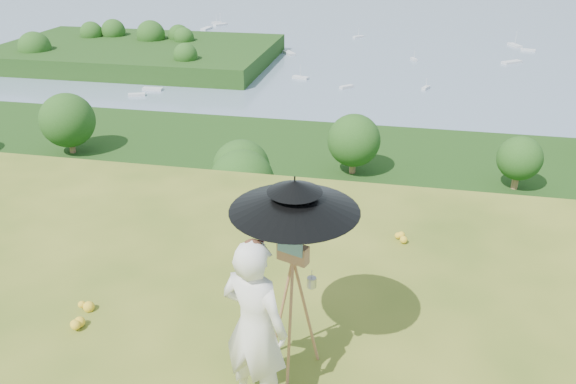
# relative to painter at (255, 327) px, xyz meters

# --- Properties ---
(forest_slope) EXTENTS (140.00, 56.00, 22.00)m
(forest_slope) POSITION_rel_painter_xyz_m (-1.66, 33.38, -29.92)
(forest_slope) COLOR #1A3D10
(forest_slope) RESTS_ON bay_water
(shoreline_tier) EXTENTS (170.00, 28.00, 8.00)m
(shoreline_tier) POSITION_rel_painter_xyz_m (-1.66, 73.38, -36.92)
(shoreline_tier) COLOR gray
(shoreline_tier) RESTS_ON bay_water
(bay_water) EXTENTS (700.00, 700.00, 0.00)m
(bay_water) POSITION_rel_painter_xyz_m (-1.66, 238.38, -34.92)
(bay_water) COLOR slate
(bay_water) RESTS_ON ground
(peninsula) EXTENTS (90.00, 60.00, 12.00)m
(peninsula) POSITION_rel_painter_xyz_m (-76.66, 153.38, -29.92)
(peninsula) COLOR #1A3D10
(peninsula) RESTS_ON bay_water
(slope_trees) EXTENTS (110.00, 50.00, 6.00)m
(slope_trees) POSITION_rel_painter_xyz_m (-1.66, 33.38, -15.92)
(slope_trees) COLOR #204A16
(slope_trees) RESTS_ON forest_slope
(harbor_town) EXTENTS (110.00, 22.00, 5.00)m
(harbor_town) POSITION_rel_painter_xyz_m (-1.66, 73.38, -30.42)
(harbor_town) COLOR silver
(harbor_town) RESTS_ON shoreline_tier
(moored_boats) EXTENTS (140.00, 140.00, 0.70)m
(moored_boats) POSITION_rel_painter_xyz_m (-14.16, 159.38, -34.57)
(moored_boats) COLOR silver
(moored_boats) RESTS_ON bay_water
(painter) EXTENTS (0.78, 0.64, 1.85)m
(painter) POSITION_rel_painter_xyz_m (0.00, 0.00, 0.00)
(painter) COLOR white
(painter) RESTS_ON ground
(field_easel) EXTENTS (0.80, 0.80, 1.63)m
(field_easel) POSITION_rel_painter_xyz_m (0.25, 0.56, -0.11)
(field_easel) COLOR #A76B46
(field_easel) RESTS_ON ground
(sun_umbrella) EXTENTS (1.36, 1.36, 0.85)m
(sun_umbrella) POSITION_rel_painter_xyz_m (0.25, 0.59, 0.85)
(sun_umbrella) COLOR black
(sun_umbrella) RESTS_ON field_easel
(painter_cap) EXTENTS (0.24, 0.27, 0.10)m
(painter_cap) POSITION_rel_painter_xyz_m (0.00, 0.00, 0.87)
(painter_cap) COLOR #DE7A82
(painter_cap) RESTS_ON painter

